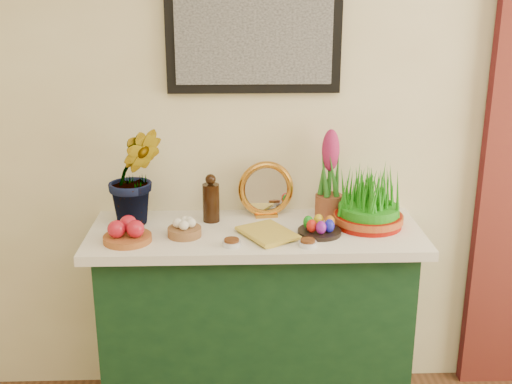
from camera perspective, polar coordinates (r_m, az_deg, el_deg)
sideboard at (r=2.92m, az=-0.03°, el=-11.85°), size 1.30×0.45×0.85m
tablecloth at (r=2.72m, az=-0.04°, el=-3.69°), size 1.40×0.55×0.04m
hyacinth_green at (r=2.74m, az=-10.75°, el=2.77°), size 0.32×0.29×0.56m
apple_bowl at (r=2.62m, az=-11.39°, el=-3.51°), size 0.25×0.25×0.10m
garlic_basket at (r=2.64m, az=-6.38°, el=-3.26°), size 0.15×0.15×0.08m
vinegar_cruet at (r=2.78m, az=-4.02°, el=-0.76°), size 0.07×0.07×0.21m
mirror at (r=2.83m, az=0.89°, el=0.19°), size 0.25×0.09×0.25m
book at (r=2.59m, az=-0.63°, el=-4.02°), size 0.26×0.28×0.03m
spice_dish_left at (r=2.54m, az=-2.18°, el=-4.52°), size 0.07×0.07×0.03m
spice_dish_right at (r=2.54m, az=4.62°, el=-4.55°), size 0.07×0.07×0.03m
egg_plate at (r=2.66m, az=5.67°, el=-3.19°), size 0.23×0.23×0.07m
hyacinth_pink at (r=2.83m, az=6.57°, el=1.26°), size 0.12×0.12×0.40m
wheatgrass_sabzeh at (r=2.76m, az=10.01°, el=-0.90°), size 0.30×0.30×0.24m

